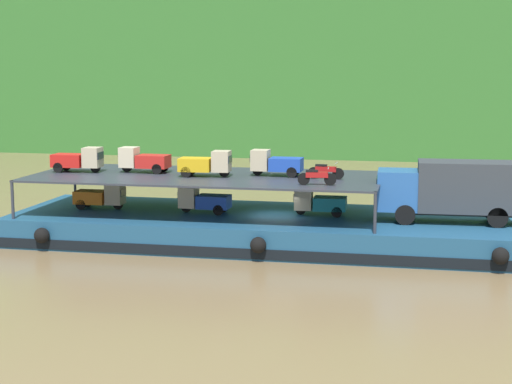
{
  "coord_description": "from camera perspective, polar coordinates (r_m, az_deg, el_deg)",
  "views": [
    {
      "loc": [
        7.93,
        -42.85,
        9.36
      ],
      "look_at": [
        -1.07,
        0.0,
        2.7
      ],
      "focal_mm": 58.78,
      "sensor_mm": 36.0,
      "label": 1
    }
  ],
  "objects": [
    {
      "name": "covered_lorry",
      "position": [
        43.06,
        13.1,
        0.19
      ],
      "size": [
        7.92,
        2.52,
        3.1
      ],
      "color": "#285BA3",
      "rests_on": "cargo_barge"
    },
    {
      "name": "cargo_barge",
      "position": [
        44.39,
        1.34,
        -2.54
      ],
      "size": [
        27.88,
        9.31,
        1.5
      ],
      "color": "navy",
      "rests_on": "ground"
    },
    {
      "name": "mini_truck_lower_stern",
      "position": [
        46.92,
        -10.52,
        -0.29
      ],
      "size": [
        2.76,
        1.24,
        1.38
      ],
      "color": "orange",
      "rests_on": "cargo_barge"
    },
    {
      "name": "mini_truck_upper_fore",
      "position": [
        44.38,
        -3.42,
        1.95
      ],
      "size": [
        2.77,
        1.26,
        1.38
      ],
      "color": "gold",
      "rests_on": "cargo_rack"
    },
    {
      "name": "ground_plane",
      "position": [
        44.57,
        1.34,
        -3.48
      ],
      "size": [
        400.0,
        400.0,
        0.0
      ],
      "primitive_type": "plane",
      "color": "olive"
    },
    {
      "name": "motorcycle_upper_centre",
      "position": [
        43.52,
        4.75,
        1.46
      ],
      "size": [
        1.9,
        0.55,
        0.87
      ],
      "color": "black",
      "rests_on": "cargo_rack"
    },
    {
      "name": "mini_truck_lower_aft",
      "position": [
        44.87,
        -3.58,
        -0.56
      ],
      "size": [
        2.77,
        1.24,
        1.38
      ],
      "color": "#1E47B7",
      "rests_on": "cargo_barge"
    },
    {
      "name": "mini_truck_upper_stern",
      "position": [
        47.23,
        -12.0,
        2.18
      ],
      "size": [
        2.75,
        1.22,
        1.38
      ],
      "color": "red",
      "rests_on": "cargo_rack"
    },
    {
      "name": "mini_truck_upper_mid",
      "position": [
        46.39,
        -7.66,
        2.17
      ],
      "size": [
        2.76,
        1.24,
        1.38
      ],
      "color": "red",
      "rests_on": "cargo_rack"
    },
    {
      "name": "mini_truck_lower_mid",
      "position": [
        44.28,
        4.34,
        -0.69
      ],
      "size": [
        2.77,
        1.24,
        1.38
      ],
      "color": "teal",
      "rests_on": "cargo_barge"
    },
    {
      "name": "motorcycle_upper_port",
      "position": [
        41.21,
        4.14,
        1.06
      ],
      "size": [
        1.9,
        0.55,
        0.87
      ],
      "color": "black",
      "rests_on": "cargo_rack"
    },
    {
      "name": "mini_truck_upper_bow",
      "position": [
        44.56,
        1.36,
        1.99
      ],
      "size": [
        2.76,
        1.23,
        1.38
      ],
      "color": "#1E47B7",
      "rests_on": "cargo_rack"
    },
    {
      "name": "cargo_rack",
      "position": [
        44.82,
        -3.42,
        1.04
      ],
      "size": [
        18.68,
        7.88,
        2.0
      ],
      "color": "#2D333D",
      "rests_on": "cargo_barge"
    }
  ]
}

